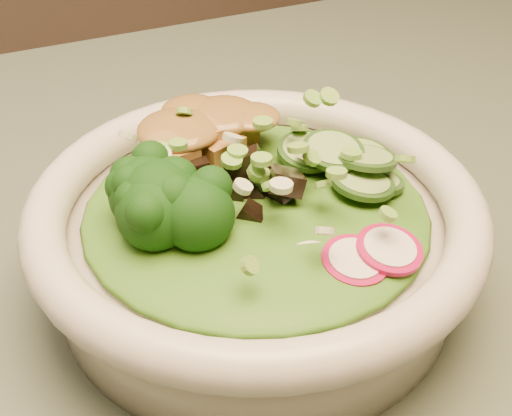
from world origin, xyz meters
name	(u,v)px	position (x,y,z in m)	size (l,w,h in m)	color
salad_bowl	(256,235)	(0.13, 0.00, 0.79)	(0.25, 0.25, 0.07)	beige
lettuce_bed	(256,207)	(0.13, 0.00, 0.81)	(0.19, 0.19, 0.02)	#245512
broccoli_florets	(162,225)	(0.07, -0.01, 0.82)	(0.08, 0.07, 0.04)	black
radish_slices	(334,260)	(0.14, -0.06, 0.81)	(0.10, 0.04, 0.02)	#9F0C40
cucumber_slices	(344,156)	(0.19, 0.01, 0.82)	(0.07, 0.07, 0.03)	#81AB5F
mushroom_heap	(244,178)	(0.13, 0.01, 0.82)	(0.07, 0.07, 0.04)	black
tofu_cubes	(201,143)	(0.12, 0.06, 0.82)	(0.08, 0.06, 0.03)	#9D6C34
peanut_sauce	(200,125)	(0.12, 0.06, 0.83)	(0.07, 0.05, 0.02)	brown
scallion_garnish	(256,173)	(0.13, 0.00, 0.83)	(0.18, 0.18, 0.02)	#6AA63A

